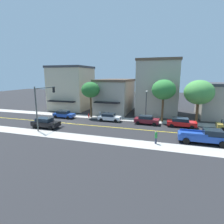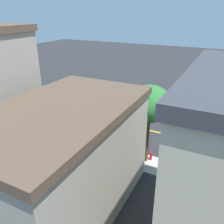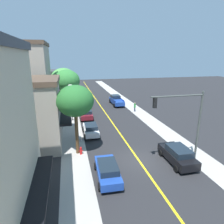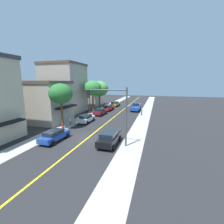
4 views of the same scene
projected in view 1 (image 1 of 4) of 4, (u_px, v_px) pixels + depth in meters
ground_plane at (63, 123)px, 32.61m from camera, size 140.00×140.00×0.00m
sidewalk_left at (79, 116)px, 38.36m from camera, size 2.64×126.00×0.01m
sidewalk_right at (41, 133)px, 26.85m from camera, size 2.64×126.00×0.01m
road_centerline_stripe at (63, 123)px, 32.61m from camera, size 0.20×126.00×0.00m
pale_office_building at (72, 88)px, 45.70m from camera, size 10.35×9.26×10.75m
corner_shop_building at (116, 95)px, 42.65m from camera, size 13.34×7.31×7.64m
tan_rowhouse at (158, 87)px, 39.46m from camera, size 8.91×8.80×11.87m
brick_apartment_block at (217, 100)px, 36.51m from camera, size 9.55×7.31×7.02m
street_tree_left_near at (90, 90)px, 36.03m from camera, size 3.69×3.69×7.23m
street_tree_right_corner at (164, 90)px, 32.55m from camera, size 4.28×4.28×7.79m
street_tree_left_far at (199, 92)px, 31.43m from camera, size 5.03×5.03×7.72m
fire_hydrant at (89, 115)px, 36.89m from camera, size 0.44×0.24×0.83m
parking_meter at (108, 114)px, 35.77m from camera, size 0.12×0.18×1.39m
traffic_light_mast at (42, 100)px, 28.29m from camera, size 5.14×0.32×6.87m
street_lamp at (146, 102)px, 33.43m from camera, size 0.70×0.36×5.74m
red_sedan_left_curb at (181, 122)px, 29.99m from camera, size 2.19×4.71×1.51m
black_sedan_right_curb at (45, 123)px, 29.54m from camera, size 2.12×4.56×1.64m
white_sedan_left_curb at (109, 117)px, 33.83m from camera, size 1.95×4.25×1.45m
maroon_sedan_left_curb at (147, 120)px, 31.70m from camera, size 2.22×4.32×1.51m
blue_sedan_left_curb at (64, 114)px, 36.41m from camera, size 2.08×4.46×1.44m
blue_pickup_truck at (205, 136)px, 22.65m from camera, size 2.23×5.98×1.87m
pedestrian_green_shirt at (156, 137)px, 22.47m from camera, size 0.32×0.32×1.71m
pedestrian_white_shirt at (100, 114)px, 36.27m from camera, size 0.30×0.30×1.59m
small_dog at (105, 117)px, 35.86m from camera, size 0.79×0.62×0.62m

